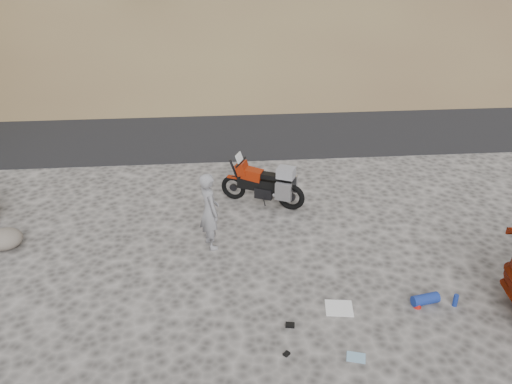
% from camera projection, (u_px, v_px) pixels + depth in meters
% --- Properties ---
extents(ground, '(140.00, 140.00, 0.00)m').
position_uv_depth(ground, '(291.00, 273.00, 9.91)').
color(ground, '#3F3D3A').
rests_on(ground, ground).
extents(road, '(120.00, 7.00, 0.05)m').
position_uv_depth(road, '(254.00, 121.00, 17.85)').
color(road, black).
rests_on(road, ground).
extents(motorcycle, '(2.03, 1.13, 1.29)m').
position_uv_depth(motorcycle, '(266.00, 185.00, 12.16)').
color(motorcycle, black).
rests_on(motorcycle, ground).
extents(man, '(0.60, 0.73, 1.72)m').
position_uv_depth(man, '(211.00, 245.00, 10.81)').
color(man, gray).
rests_on(man, ground).
extents(small_rock, '(0.86, 0.80, 0.43)m').
position_uv_depth(small_rock, '(5.00, 239.00, 10.63)').
color(small_rock, '#544F48').
rests_on(small_rock, ground).
extents(gear_white_cloth, '(0.55, 0.50, 0.02)m').
position_uv_depth(gear_white_cloth, '(339.00, 308.00, 9.00)').
color(gear_white_cloth, white).
rests_on(gear_white_cloth, ground).
extents(gear_blue_mat, '(0.53, 0.29, 0.20)m').
position_uv_depth(gear_blue_mat, '(425.00, 299.00, 9.07)').
color(gear_blue_mat, navy).
rests_on(gear_blue_mat, ground).
extents(gear_bottle, '(0.09, 0.09, 0.24)m').
position_uv_depth(gear_bottle, '(455.00, 300.00, 9.01)').
color(gear_bottle, navy).
rests_on(gear_bottle, ground).
extents(gear_funnel, '(0.18, 0.18, 0.19)m').
position_uv_depth(gear_funnel, '(418.00, 303.00, 8.99)').
color(gear_funnel, red).
rests_on(gear_funnel, ground).
extents(gear_glove_a, '(0.17, 0.14, 0.04)m').
position_uv_depth(gear_glove_a, '(290.00, 325.00, 8.59)').
color(gear_glove_a, black).
rests_on(gear_glove_a, ground).
extents(gear_glove_b, '(0.13, 0.13, 0.04)m').
position_uv_depth(gear_glove_b, '(287.00, 354.00, 8.01)').
color(gear_glove_b, black).
rests_on(gear_glove_b, ground).
extents(gear_blue_cloth, '(0.35, 0.29, 0.01)m').
position_uv_depth(gear_blue_cloth, '(356.00, 357.00, 7.96)').
color(gear_blue_cloth, '#7FA7C5').
rests_on(gear_blue_cloth, ground).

